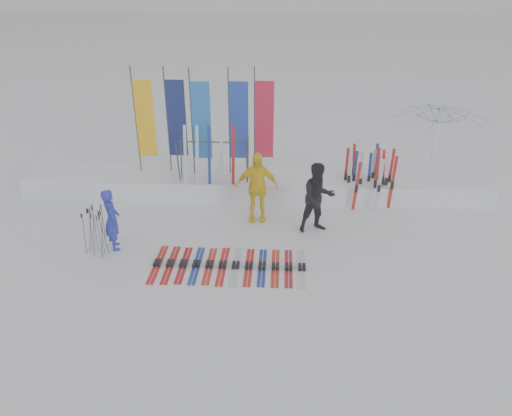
# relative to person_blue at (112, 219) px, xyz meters

# --- Properties ---
(ground) EXTENTS (120.00, 120.00, 0.00)m
(ground) POSITION_rel_person_blue_xyz_m (3.32, -1.19, -0.80)
(ground) COLOR white
(ground) RESTS_ON ground
(snow_bank) EXTENTS (14.00, 1.60, 0.60)m
(snow_bank) POSITION_rel_person_blue_xyz_m (3.32, 3.41, -0.50)
(snow_bank) COLOR white
(snow_bank) RESTS_ON ground
(person_blue) EXTENTS (0.59, 0.69, 1.59)m
(person_blue) POSITION_rel_person_blue_xyz_m (0.00, 0.00, 0.00)
(person_blue) COLOR #1F28B9
(person_blue) RESTS_ON ground
(person_black) EXTENTS (1.10, 0.97, 1.90)m
(person_black) POSITION_rel_person_blue_xyz_m (5.08, 1.17, 0.15)
(person_black) COLOR black
(person_black) RESTS_ON ground
(person_yellow) EXTENTS (1.19, 0.56, 1.97)m
(person_yellow) POSITION_rel_person_blue_xyz_m (3.46, 1.70, 0.19)
(person_yellow) COLOR yellow
(person_yellow) RESTS_ON ground
(tent_canopy) EXTENTS (3.49, 3.52, 2.58)m
(tent_canopy) POSITION_rel_person_blue_xyz_m (8.93, 4.55, 0.50)
(tent_canopy) COLOR white
(tent_canopy) RESTS_ON ground
(ski_row) EXTENTS (3.59, 1.69, 0.07)m
(ski_row) POSITION_rel_person_blue_xyz_m (2.94, -0.72, -0.76)
(ski_row) COLOR red
(ski_row) RESTS_ON ground
(pole_cluster) EXTENTS (0.61, 0.57, 1.25)m
(pole_cluster) POSITION_rel_person_blue_xyz_m (-0.32, -0.28, -0.20)
(pole_cluster) COLOR #595B60
(pole_cluster) RESTS_ON ground
(feather_flags) EXTENTS (4.11, 0.24, 3.20)m
(feather_flags) POSITION_rel_person_blue_xyz_m (1.81, 3.61, 1.45)
(feather_flags) COLOR #383A3F
(feather_flags) RESTS_ON ground
(ski_rack) EXTENTS (2.04, 0.80, 1.23)m
(ski_rack) POSITION_rel_person_blue_xyz_m (2.13, 3.01, 0.59)
(ski_rack) COLOR #383A3F
(ski_rack) RESTS_ON ground
(upright_skis) EXTENTS (1.36, 1.22, 1.69)m
(upright_skis) POSITION_rel_person_blue_xyz_m (6.71, 3.04, -0.01)
(upright_skis) COLOR silver
(upright_skis) RESTS_ON ground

